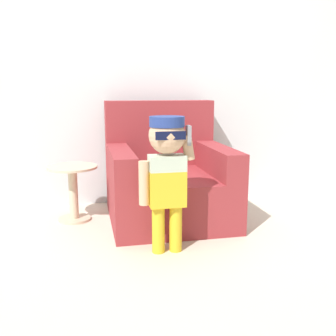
{
  "coord_description": "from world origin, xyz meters",
  "views": [
    {
      "loc": [
        -0.78,
        -2.98,
        1.11
      ],
      "look_at": [
        -0.17,
        -0.15,
        0.52
      ],
      "focal_mm": 42.0,
      "sensor_mm": 36.0,
      "label": 1
    }
  ],
  "objects": [
    {
      "name": "person_child",
      "position": [
        -0.25,
        -0.48,
        0.62
      ],
      "size": [
        0.38,
        0.29,
        0.93
      ],
      "color": "gold",
      "rests_on": "ground_plane"
    },
    {
      "name": "side_table",
      "position": [
        -0.89,
        0.33,
        0.29
      ],
      "size": [
        0.42,
        0.42,
        0.47
      ],
      "color": "beige",
      "rests_on": "ground_plane"
    },
    {
      "name": "armchair",
      "position": [
        -0.09,
        0.26,
        0.34
      ],
      "size": [
        0.99,
        1.03,
        1.0
      ],
      "color": "maroon",
      "rests_on": "ground_plane"
    },
    {
      "name": "wall_back",
      "position": [
        0.0,
        0.83,
        1.3
      ],
      "size": [
        10.0,
        0.05,
        2.6
      ],
      "color": "silver",
      "rests_on": "ground_plane"
    },
    {
      "name": "ground_plane",
      "position": [
        0.0,
        0.0,
        0.0
      ],
      "size": [
        10.0,
        10.0,
        0.0
      ],
      "primitive_type": "plane",
      "color": "beige"
    }
  ]
}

